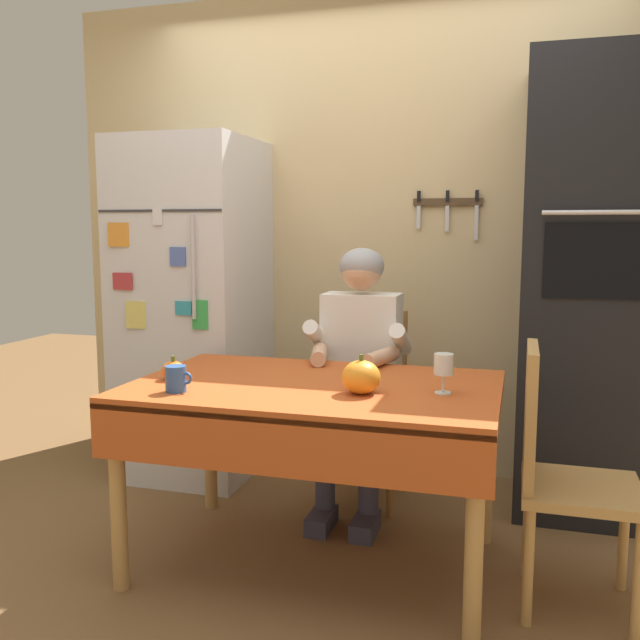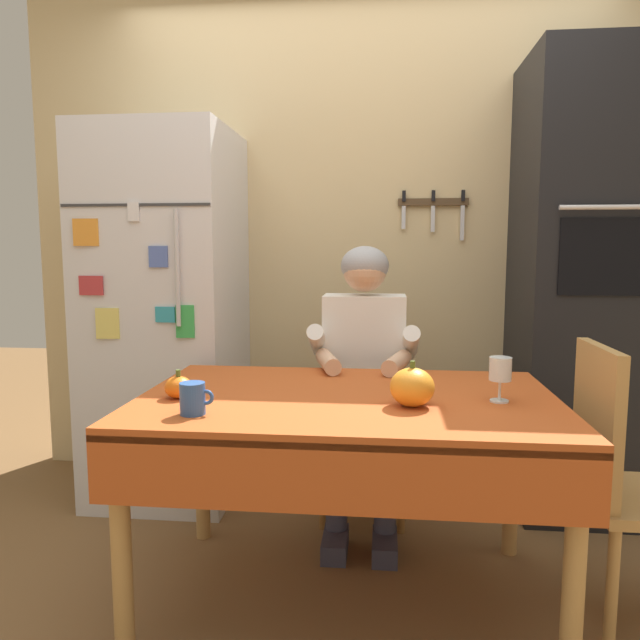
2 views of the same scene
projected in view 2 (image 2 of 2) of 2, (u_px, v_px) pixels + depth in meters
The scene contains 12 objects.
ground_plane at pixel (345, 616), 2.00m from camera, with size 10.00×10.00×0.00m, color brown.
back_wall_assembly at pixel (371, 236), 3.17m from camera, with size 3.70×0.13×2.60m.
refrigerator at pixel (167, 316), 2.94m from camera, with size 0.68×0.71×1.80m.
wall_oven at pixel (585, 288), 2.75m from camera, with size 0.60×0.64×2.10m.
dining_table at pixel (347, 421), 1.99m from camera, with size 1.40×0.90×0.74m.
chair_behind_person at pixel (364, 403), 2.79m from camera, with size 0.40×0.40×0.93m.
seated_person at pixel (364, 363), 2.58m from camera, with size 0.47×0.55×1.25m.
chair_right_side at pixel (627, 475), 1.90m from camera, with size 0.40×0.40×0.93m.
coffee_mug at pixel (193, 398), 1.77m from camera, with size 0.10×0.08×0.10m.
wine_glass at pixel (500, 371), 1.91m from camera, with size 0.07×0.07×0.15m.
pumpkin_large at pixel (412, 387), 1.86m from camera, with size 0.14×0.14×0.14m.
pumpkin_medium at pixel (178, 387), 1.96m from camera, with size 0.09×0.09×0.10m.
Camera 2 is at (0.11, -1.86, 1.23)m, focal length 33.24 mm.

